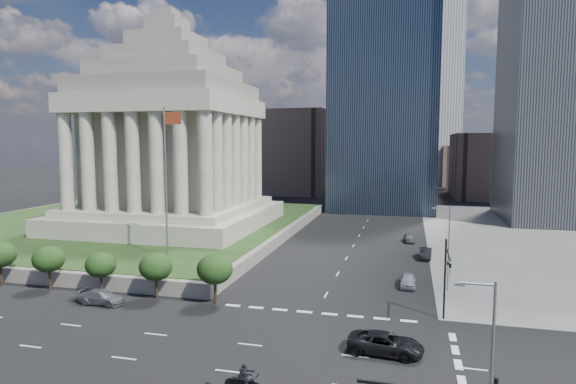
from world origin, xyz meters
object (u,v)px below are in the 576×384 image
(flagpole, at_px, (167,175))
(parked_sedan_far, at_px, (409,238))
(traffic_signal_ne, at_px, (447,271))
(suv_grey, at_px, (102,297))
(parked_sedan_mid, at_px, (426,254))
(pickup_truck, at_px, (386,343))
(street_lamp_north, at_px, (447,243))
(street_lamp_south, at_px, (489,360))
(war_memorial, at_px, (170,120))
(motorcycle_trail, at_px, (243,377))
(parked_sedan_near, at_px, (408,280))

(flagpole, bearing_deg, parked_sedan_far, 42.57)
(traffic_signal_ne, xyz_separation_m, suv_grey, (-35.34, -2.70, -4.50))
(parked_sedan_mid, bearing_deg, pickup_truck, -92.64)
(flagpole, distance_m, suv_grey, 17.97)
(flagpole, xyz_separation_m, street_lamp_north, (35.16, 1.00, -7.45))
(flagpole, xyz_separation_m, pickup_truck, (29.19, -17.88, -12.26))
(flagpole, height_order, pickup_truck, flagpole)
(parked_sedan_mid, bearing_deg, street_lamp_south, -83.56)
(war_memorial, height_order, motorcycle_trail, war_memorial)
(traffic_signal_ne, xyz_separation_m, parked_sedan_mid, (-1.00, 26.96, -4.48))
(street_lamp_south, xyz_separation_m, motorcycle_trail, (-15.33, 3.53, -4.66))
(traffic_signal_ne, relative_size, pickup_truck, 1.29)
(pickup_truck, xyz_separation_m, motorcycle_trail, (-9.36, -8.59, 0.14))
(street_lamp_south, bearing_deg, parked_sedan_mid, 92.24)
(parked_sedan_mid, height_order, parked_sedan_far, parked_sedan_mid)
(street_lamp_north, distance_m, pickup_truck, 20.37)
(war_memorial, height_order, parked_sedan_mid, war_memorial)
(suv_grey, height_order, parked_sedan_far, suv_grey)
(street_lamp_north, bearing_deg, suv_grey, -158.84)
(street_lamp_north, bearing_deg, pickup_truck, -107.55)
(war_memorial, xyz_separation_m, parked_sedan_mid, (45.50, -7.35, -20.63))
(pickup_truck, distance_m, motorcycle_trail, 12.71)
(flagpole, height_order, traffic_signal_ne, flagpole)
(traffic_signal_ne, bearing_deg, parked_sedan_near, 106.37)
(street_lamp_north, distance_m, parked_sedan_far, 28.11)
(war_memorial, distance_m, parked_sedan_mid, 50.49)
(flagpole, bearing_deg, traffic_signal_ne, -16.71)
(war_memorial, height_order, suv_grey, war_memorial)
(traffic_signal_ne, distance_m, pickup_truck, 10.15)
(parked_sedan_mid, relative_size, parked_sedan_far, 1.13)
(war_memorial, bearing_deg, parked_sedan_far, 5.76)
(street_lamp_north, distance_m, parked_sedan_near, 6.56)
(flagpole, relative_size, pickup_truck, 3.23)
(traffic_signal_ne, relative_size, street_lamp_south, 0.80)
(war_memorial, xyz_separation_m, motorcycle_trail, (32.00, -50.47, -20.40))
(parked_sedan_near, distance_m, motorcycle_trail, 30.16)
(parked_sedan_far, bearing_deg, pickup_truck, -98.03)
(war_memorial, relative_size, parked_sedan_mid, 8.31)
(parked_sedan_mid, relative_size, motorcycle_trail, 1.75)
(parked_sedan_near, height_order, parked_sedan_far, parked_sedan_near)
(flagpole, xyz_separation_m, street_lamp_south, (35.16, -30.00, -7.45))
(suv_grey, height_order, parked_sedan_mid, parked_sedan_mid)
(parked_sedan_near, bearing_deg, flagpole, -176.52)
(street_lamp_south, bearing_deg, parked_sedan_far, 94.22)
(parked_sedan_mid, bearing_deg, street_lamp_north, -79.14)
(parked_sedan_near, relative_size, parked_sedan_far, 1.09)
(war_memorial, relative_size, pickup_truck, 6.31)
(war_memorial, xyz_separation_m, suv_grey, (11.16, -37.00, -20.65))
(flagpole, height_order, street_lamp_north, flagpole)
(traffic_signal_ne, distance_m, parked_sedan_far, 39.06)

